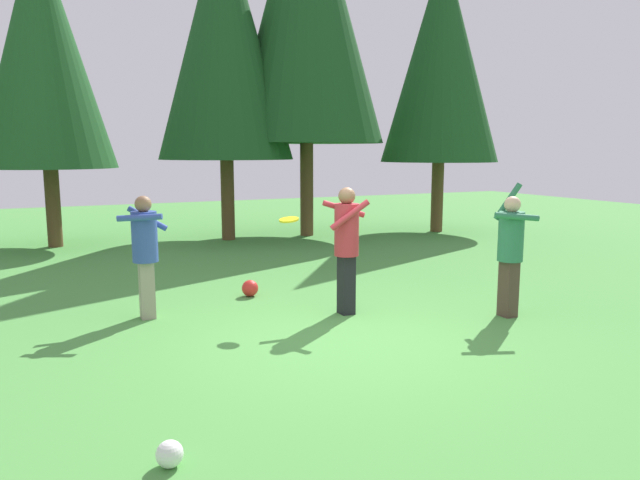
# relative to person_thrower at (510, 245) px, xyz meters

# --- Properties ---
(ground_plane) EXTENTS (40.00, 40.00, 0.00)m
(ground_plane) POSITION_rel_person_thrower_xyz_m (-2.51, 0.22, -0.99)
(ground_plane) COLOR #4C9342
(person_thrower) EXTENTS (0.64, 0.64, 1.84)m
(person_thrower) POSITION_rel_person_thrower_xyz_m (0.00, 0.00, 0.00)
(person_thrower) COLOR #4C382D
(person_thrower) RESTS_ON ground_plane
(person_catcher) EXTENTS (0.70, 0.66, 1.68)m
(person_catcher) POSITION_rel_person_thrower_xyz_m (-4.52, 2.03, 0.00)
(person_catcher) COLOR gray
(person_catcher) RESTS_ON ground_plane
(person_bystander) EXTENTS (0.69, 0.62, 1.77)m
(person_bystander) POSITION_rel_person_thrower_xyz_m (-1.96, 1.07, 0.06)
(person_bystander) COLOR black
(person_bystander) RESTS_ON ground_plane
(frisbee) EXTENTS (0.37, 0.37, 0.07)m
(frisbee) POSITION_rel_person_thrower_xyz_m (-2.73, 1.28, 0.35)
(frisbee) COLOR yellow
(ball_red) EXTENTS (0.26, 0.26, 0.26)m
(ball_red) POSITION_rel_person_thrower_xyz_m (-2.87, 2.58, -0.86)
(ball_red) COLOR red
(ball_red) RESTS_ON ground_plane
(ball_white) EXTENTS (0.20, 0.20, 0.20)m
(ball_white) POSITION_rel_person_thrower_xyz_m (-5.00, -1.99, -0.89)
(ball_white) COLOR white
(ball_white) RESTS_ON ground_plane
(tree_far_right) EXTENTS (3.22, 3.22, 7.69)m
(tree_far_right) POSITION_rel_person_thrower_xyz_m (4.33, 7.55, 3.81)
(tree_far_right) COLOR brown
(tree_far_right) RESTS_ON ground_plane
(tree_left) EXTENTS (3.06, 3.06, 7.30)m
(tree_left) POSITION_rel_person_thrower_xyz_m (-5.54, 9.19, 3.57)
(tree_left) COLOR brown
(tree_left) RESTS_ON ground_plane
(tree_center) EXTENTS (3.36, 3.36, 8.04)m
(tree_center) POSITION_rel_person_thrower_xyz_m (-1.46, 8.56, 4.03)
(tree_center) COLOR brown
(tree_center) RESTS_ON ground_plane
(tree_right) EXTENTS (4.04, 4.04, 9.66)m
(tree_right) POSITION_rel_person_thrower_xyz_m (0.68, 8.39, 5.05)
(tree_right) COLOR brown
(tree_right) RESTS_ON ground_plane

